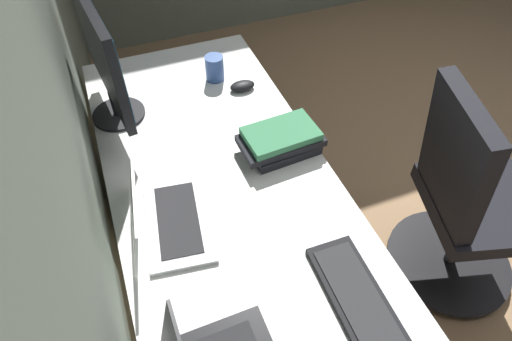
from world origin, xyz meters
The scene contains 10 objects.
wall_back centered at (0.00, 2.04, 1.30)m, with size 5.30×0.10×2.60m, color slate.
desk centered at (-0.02, 1.60, 0.67)m, with size 2.08×0.74×0.73m.
drawer_pedestal centered at (0.32, 1.63, 0.35)m, with size 0.40×0.51×0.69m.
monitor_primary centered at (0.63, 1.87, 1.00)m, with size 0.53×0.20×0.47m.
laptop_left centered at (0.06, 1.82, 0.78)m, with size 0.37×0.28×0.20m.
keyboard_main centered at (-0.40, 1.39, 0.74)m, with size 0.42×0.15×0.02m.
mouse_main centered at (0.61, 1.37, 0.75)m, with size 0.06×0.10×0.03m, color black.
book_stack_near centered at (0.24, 1.36, 0.77)m, with size 0.19×0.29×0.09m.
coffee_mug centered at (0.73, 1.45, 0.78)m, with size 0.12×0.08×0.11m.
office_chair centered at (-0.08, 0.69, 0.46)m, with size 0.56×0.60×0.97m.
Camera 1 is at (-0.77, 1.84, 1.83)m, focal length 30.57 mm.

